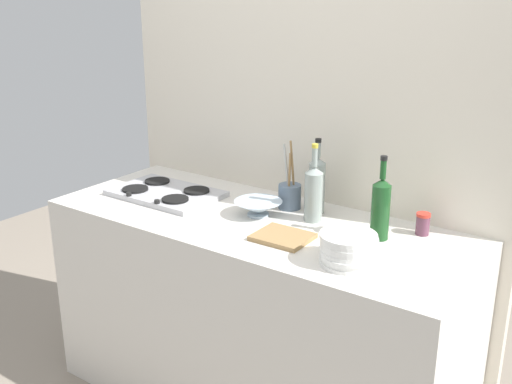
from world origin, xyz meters
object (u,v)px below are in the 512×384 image
wine_bottle_mid_left (381,207)px  condiment_jar_front (423,224)px  utensil_crock (290,195)px  plate_stack (349,249)px  wine_bottle_mid_right (314,193)px  mixing_bowl (258,207)px  wine_bottle_leftmost (317,184)px  cutting_board (283,237)px  stovetop_hob (166,193)px

wine_bottle_mid_left → condiment_jar_front: size_ratio=3.74×
wine_bottle_mid_left → utensil_crock: size_ratio=1.07×
wine_bottle_mid_left → condiment_jar_front: bearing=47.7°
plate_stack → utensil_crock: utensil_crock is taller
wine_bottle_mid_right → wine_bottle_mid_left: bearing=-3.3°
plate_stack → wine_bottle_mid_right: (-0.31, 0.28, 0.07)m
wine_bottle_mid_left → mixing_bowl: 0.53m
condiment_jar_front → mixing_bowl: bearing=-162.7°
wine_bottle_leftmost → cutting_board: (0.04, -0.33, -0.12)m
wine_bottle_mid_left → mixing_bowl: size_ratio=1.61×
wine_bottle_mid_left → condiment_jar_front: 0.20m
condiment_jar_front → wine_bottle_leftmost: bearing=-177.0°
stovetop_hob → utensil_crock: bearing=18.9°
wine_bottle_mid_left → condiment_jar_front: (0.12, 0.13, -0.08)m
wine_bottle_leftmost → wine_bottle_mid_left: 0.35m
plate_stack → wine_bottle_mid_right: 0.42m
stovetop_hob → utensil_crock: utensil_crock is taller
wine_bottle_leftmost → utensil_crock: (-0.12, -0.02, -0.07)m
wine_bottle_mid_left → wine_bottle_leftmost: bearing=162.0°
plate_stack → wine_bottle_leftmost: size_ratio=0.65×
mixing_bowl → condiment_jar_front: (0.64, 0.20, 0.01)m
wine_bottle_mid_left → cutting_board: wine_bottle_mid_left is taller
stovetop_hob → cutting_board: size_ratio=2.36×
wine_bottle_leftmost → wine_bottle_mid_left: size_ratio=0.99×
wine_bottle_mid_right → cutting_board: 0.26m
mixing_bowl → cutting_board: (0.22, -0.15, -0.03)m
stovetop_hob → wine_bottle_mid_left: (1.01, 0.10, 0.11)m
stovetop_hob → plate_stack: plate_stack is taller
utensil_crock → wine_bottle_leftmost: bearing=9.9°
stovetop_hob → wine_bottle_mid_left: bearing=5.7°
wine_bottle_leftmost → utensil_crock: wine_bottle_leftmost is taller
plate_stack → mixing_bowl: bearing=158.9°
wine_bottle_leftmost → wine_bottle_mid_left: bearing=-18.0°
stovetop_hob → utensil_crock: size_ratio=1.61×
utensil_crock → cutting_board: utensil_crock is taller
stovetop_hob → wine_bottle_mid_left: wine_bottle_mid_left is taller
utensil_crock → condiment_jar_front: size_ratio=3.51×
wine_bottle_mid_left → condiment_jar_front: wine_bottle_mid_left is taller
wine_bottle_mid_left → utensil_crock: 0.47m
mixing_bowl → utensil_crock: 0.17m
cutting_board → wine_bottle_mid_right: bearing=91.0°
condiment_jar_front → utensil_crock: bearing=-175.5°
plate_stack → cutting_board: (-0.30, 0.05, -0.05)m
stovetop_hob → wine_bottle_mid_right: 0.73m
plate_stack → wine_bottle_mid_left: wine_bottle_mid_left is taller
stovetop_hob → condiment_jar_front: condiment_jar_front is taller
wine_bottle_mid_right → utensil_crock: (-0.16, 0.07, -0.06)m
condiment_jar_front → plate_stack: bearing=-106.1°
plate_stack → wine_bottle_mid_left: bearing=91.2°
wine_bottle_mid_right → cutting_board: wine_bottle_mid_right is taller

